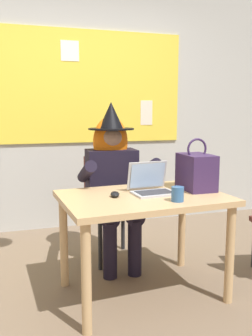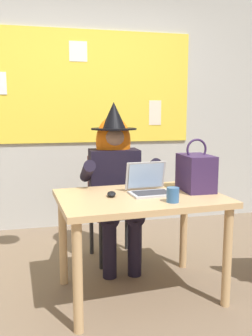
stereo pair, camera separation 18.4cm
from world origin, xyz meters
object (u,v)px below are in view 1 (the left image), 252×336
at_px(desk_main, 143,209).
at_px(coffee_mug, 178,194).
at_px(chair_at_desk, 109,201).
at_px(computer_mouse, 115,194).
at_px(handbag, 196,171).
at_px(laptop, 152,186).
at_px(person_costumed, 113,173).

distance_m(desk_main, coffee_mug, 0.31).
bearing_deg(chair_at_desk, computer_mouse, -16.87).
height_order(chair_at_desk, handbag, handbag).
xyz_separation_m(handbag, coffee_mug, (-0.28, -0.29, -0.09)).
xyz_separation_m(laptop, coffee_mug, (0.07, -0.28, -0.00)).
distance_m(chair_at_desk, handbag, 0.91).
bearing_deg(coffee_mug, person_costumed, 103.21).
bearing_deg(coffee_mug, laptop, 104.20).
relative_size(chair_at_desk, person_costumed, 0.66).
bearing_deg(desk_main, computer_mouse, 176.96).
xyz_separation_m(chair_at_desk, laptop, (0.13, -0.69, 0.27)).
relative_size(computer_mouse, handbag, 0.28).
relative_size(laptop, coffee_mug, 3.29).
bearing_deg(desk_main, person_costumed, 94.56).
distance_m(desk_main, handbag, 0.49).
bearing_deg(laptop, handbag, -2.91).
height_order(handbag, coffee_mug, handbag).
distance_m(chair_at_desk, laptop, 0.75).
height_order(chair_at_desk, computer_mouse, chair_at_desk).
bearing_deg(computer_mouse, laptop, 21.16).
bearing_deg(computer_mouse, chair_at_desk, 91.93).
bearing_deg(laptop, chair_at_desk, 96.80).
bearing_deg(person_costumed, chair_at_desk, -175.23).
bearing_deg(desk_main, coffee_mug, -56.80).
bearing_deg(desk_main, chair_at_desk, 94.25).
bearing_deg(chair_at_desk, desk_main, -1.44).
relative_size(handbag, coffee_mug, 3.98).
bearing_deg(desk_main, laptop, 32.29).
height_order(computer_mouse, handbag, handbag).
bearing_deg(coffee_mug, desk_main, 123.20).
height_order(laptop, computer_mouse, laptop).
bearing_deg(computer_mouse, coffee_mug, -21.28).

